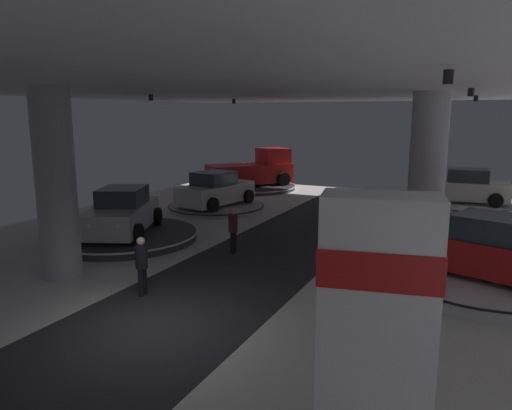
# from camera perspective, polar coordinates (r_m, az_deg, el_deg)

# --- Properties ---
(ground) EXTENTS (24.00, 44.00, 0.06)m
(ground) POSITION_cam_1_polar(r_m,az_deg,el_deg) (11.38, -12.21, -14.18)
(ground) COLOR silver
(ceiling_with_spotlights) EXTENTS (24.00, 44.00, 0.39)m
(ceiling_with_spotlights) POSITION_cam_1_polar(r_m,az_deg,el_deg) (10.36, -13.48, 15.02)
(ceiling_with_spotlights) COLOR silver
(column_right) EXTENTS (1.25, 1.25, 5.50)m
(column_right) POSITION_cam_1_polar(r_m,az_deg,el_deg) (17.69, 19.82, 3.76)
(column_right) COLOR silver
(column_right) RESTS_ON ground
(column_left) EXTENTS (1.13, 1.13, 5.50)m
(column_left) POSITION_cam_1_polar(r_m,az_deg,el_deg) (14.82, -22.87, 2.28)
(column_left) COLOR #ADADB2
(column_left) RESTS_ON ground
(brand_sign_pylon) EXTENTS (1.37, 0.89, 4.03)m
(brand_sign_pylon) POSITION_cam_1_polar(r_m,az_deg,el_deg) (5.20, 13.81, -20.35)
(brand_sign_pylon) COLOR slate
(brand_sign_pylon) RESTS_ON ground
(display_platform_mid_right) EXTENTS (5.16, 5.16, 0.36)m
(display_platform_mid_right) POSITION_cam_1_polar(r_m,az_deg,el_deg) (14.77, 25.57, -8.17)
(display_platform_mid_right) COLOR silver
(display_platform_mid_right) RESTS_ON ground
(display_car_mid_right) EXTENTS (4.55, 3.18, 1.71)m
(display_car_mid_right) POSITION_cam_1_polar(r_m,az_deg,el_deg) (14.50, 25.99, -4.73)
(display_car_mid_right) COLOR red
(display_car_mid_right) RESTS_ON display_platform_mid_right
(display_platform_deep_right) EXTENTS (4.84, 4.84, 0.33)m
(display_platform_deep_right) POSITION_cam_1_polar(r_m,az_deg,el_deg) (26.40, 23.48, 0.03)
(display_platform_deep_right) COLOR #B7B7BC
(display_platform_deep_right) RESTS_ON ground
(display_car_deep_right) EXTENTS (4.32, 2.43, 1.71)m
(display_car_deep_right) POSITION_cam_1_polar(r_m,az_deg,el_deg) (26.26, 23.70, 1.98)
(display_car_deep_right) COLOR silver
(display_car_deep_right) RESTS_ON display_platform_deep_right
(display_platform_far_left) EXTENTS (4.80, 4.80, 0.22)m
(display_platform_far_left) POSITION_cam_1_polar(r_m,az_deg,el_deg) (24.06, -4.80, -0.22)
(display_platform_far_left) COLOR #B7B7BC
(display_platform_far_left) RESTS_ON ground
(display_car_far_left) EXTENTS (2.75, 4.43, 1.71)m
(display_car_far_left) POSITION_cam_1_polar(r_m,az_deg,el_deg) (23.88, -4.88, 1.79)
(display_car_far_left) COLOR silver
(display_car_far_left) RESTS_ON display_platform_far_left
(display_platform_deep_left) EXTENTS (5.96, 5.96, 0.25)m
(display_platform_deep_left) POSITION_cam_1_polar(r_m,az_deg,el_deg) (30.53, -0.80, 2.22)
(display_platform_deep_left) COLOR #333338
(display_platform_deep_left) RESTS_ON ground
(pickup_truck_deep_left) EXTENTS (4.96, 5.45, 2.30)m
(pickup_truck_deep_left) POSITION_cam_1_polar(r_m,az_deg,el_deg) (30.52, -0.25, 4.19)
(pickup_truck_deep_left) COLOR red
(pickup_truck_deep_left) RESTS_ON display_platform_deep_left
(display_platform_mid_left) EXTENTS (5.67, 5.67, 0.30)m
(display_platform_mid_left) POSITION_cam_1_polar(r_m,az_deg,el_deg) (18.89, -15.60, -3.56)
(display_platform_mid_left) COLOR #333338
(display_platform_mid_left) RESTS_ON ground
(display_car_mid_left) EXTENTS (3.46, 4.57, 1.71)m
(display_car_mid_left) POSITION_cam_1_polar(r_m,az_deg,el_deg) (18.72, -15.71, -0.88)
(display_car_mid_left) COLOR silver
(display_car_mid_left) RESTS_ON display_platform_mid_left
(visitor_walking_near) EXTENTS (0.32, 0.32, 1.59)m
(visitor_walking_near) POSITION_cam_1_polar(r_m,az_deg,el_deg) (16.35, -2.76, -2.71)
(visitor_walking_near) COLOR black
(visitor_walking_near) RESTS_ON ground
(visitor_walking_far) EXTENTS (0.32, 0.32, 1.59)m
(visitor_walking_far) POSITION_cam_1_polar(r_m,az_deg,el_deg) (12.95, -13.55, -6.69)
(visitor_walking_far) COLOR black
(visitor_walking_far) RESTS_ON ground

